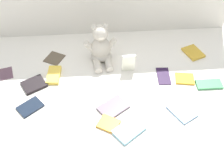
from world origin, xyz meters
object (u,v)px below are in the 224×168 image
book_case_5 (129,130)px  book_case_9 (184,78)px  book_case_1 (129,63)px  book_case_10 (209,84)px  book_case_7 (34,84)px  book_case_0 (193,53)px  book_case_8 (163,76)px  book_case_4 (182,111)px  teddy_bear (101,48)px  book_case_11 (54,58)px  book_case_3 (113,108)px  book_case_6 (109,124)px  book_case_13 (54,75)px  book_case_12 (30,107)px  book_case_2 (2,74)px

book_case_5 → book_case_9: (0.34, 0.32, -0.00)m
book_case_1 → book_case_5: (-0.04, -0.40, -0.05)m
book_case_10 → book_case_7: bearing=86.4°
book_case_0 → book_case_8: size_ratio=0.92×
book_case_7 → book_case_4: bearing=43.3°
book_case_0 → book_case_5: bearing=28.5°
book_case_9 → book_case_4: bearing=172.4°
book_case_1 → teddy_bear: bearing=142.6°
book_case_5 → book_case_7: (-0.47, 0.33, -0.00)m
book_case_11 → book_case_10: bearing=-79.8°
book_case_11 → teddy_bear: bearing=-67.2°
book_case_3 → book_case_9: size_ratio=1.41×
book_case_3 → book_case_6: 0.10m
book_case_10 → book_case_13: (-0.83, 0.13, 0.00)m
book_case_5 → book_case_7: same height
book_case_12 → book_case_13: (0.10, 0.21, 0.00)m
teddy_bear → book_case_9: (0.44, -0.19, -0.08)m
book_case_7 → book_case_3: bearing=36.2°
book_case_4 → book_case_11: bearing=-64.0°
book_case_6 → book_case_13: bearing=69.5°
book_case_9 → book_case_12: bearing=109.2°
book_case_2 → book_case_4: size_ratio=0.88×
book_case_0 → book_case_3: (-0.51, -0.38, -0.00)m
book_case_7 → book_case_13: bearing=91.7°
book_case_12 → book_case_6: bearing=32.2°
book_case_3 → book_case_6: bearing=-52.2°
book_case_3 → book_case_12: same height
book_case_5 → book_case_6: 0.10m
book_case_2 → book_case_0: bearing=80.4°
book_case_3 → book_case_11: 0.50m
teddy_bear → book_case_11: 0.29m
book_case_13 → book_case_9: bearing=178.5°
book_case_3 → book_case_1: bearing=123.2°
book_case_12 → teddy_bear: bearing=93.3°
teddy_bear → book_case_9: size_ratio=2.38×
book_case_1 → book_case_13: book_case_1 is taller
teddy_bear → book_case_7: size_ratio=2.01×
book_case_6 → book_case_9: 0.51m
book_case_5 → book_case_8: 0.41m
book_case_2 → book_case_13: bearing=68.5°
book_case_9 → book_case_13: bearing=93.6°
book_case_0 → book_case_4: book_case_0 is taller
book_case_9 → book_case_10: bearing=-106.8°
book_case_7 → book_case_11: size_ratio=1.18×
teddy_bear → book_case_1: 0.18m
book_case_13 → book_case_4: bearing=159.6°
teddy_bear → book_case_8: (0.33, -0.17, -0.08)m
book_case_4 → book_case_12: 0.75m
book_case_4 → book_case_13: size_ratio=0.97×
book_case_2 → book_case_8: bearing=70.2°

